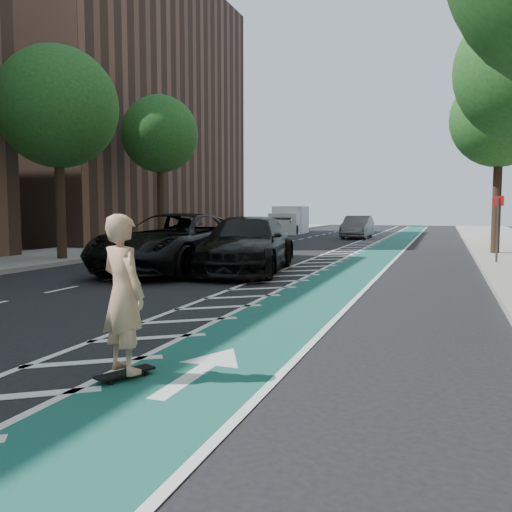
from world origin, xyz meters
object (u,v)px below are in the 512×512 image
at_px(skateboarder, 123,294).
at_px(suv_near, 176,243).
at_px(suv_far, 246,244).
at_px(barrel_a, 127,268).

bearing_deg(skateboarder, suv_near, -40.94).
height_order(suv_near, suv_far, suv_near).
xyz_separation_m(suv_near, barrel_a, (0.13, -3.07, -0.52)).
xyz_separation_m(suv_far, barrel_a, (-2.07, -3.70, -0.46)).
bearing_deg(suv_far, barrel_a, -126.88).
distance_m(skateboarder, suv_far, 11.05).
height_order(skateboarder, suv_near, skateboarder).
bearing_deg(suv_far, suv_near, -171.55).
distance_m(suv_far, barrel_a, 4.27).
bearing_deg(suv_near, barrel_a, -84.32).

